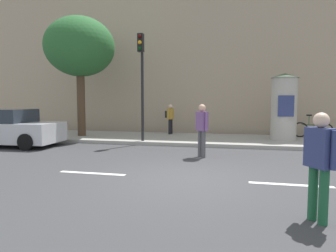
% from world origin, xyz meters
% --- Properties ---
extents(ground_plane, '(80.00, 80.00, 0.00)m').
position_xyz_m(ground_plane, '(0.00, 0.00, 0.00)').
color(ground_plane, '#38383A').
extents(sidewalk_curb, '(36.00, 4.00, 0.15)m').
position_xyz_m(sidewalk_curb, '(0.00, 7.00, 0.07)').
color(sidewalk_curb, '#9E9B93').
rests_on(sidewalk_curb, ground_plane).
extents(lane_markings, '(25.80, 0.16, 0.01)m').
position_xyz_m(lane_markings, '(-0.00, 0.00, 0.00)').
color(lane_markings, silver).
rests_on(lane_markings, ground_plane).
extents(building_backdrop, '(36.00, 5.00, 9.35)m').
position_xyz_m(building_backdrop, '(0.00, 12.00, 4.68)').
color(building_backdrop, tan).
rests_on(building_backdrop, ground_plane).
extents(traffic_light, '(0.24, 0.45, 4.53)m').
position_xyz_m(traffic_light, '(-2.75, 5.24, 3.18)').
color(traffic_light, black).
rests_on(traffic_light, sidewalk_curb).
extents(poster_column, '(1.20, 1.20, 2.94)m').
position_xyz_m(poster_column, '(3.26, 7.11, 1.64)').
color(poster_column, '#B2ADA3').
rests_on(poster_column, sidewalk_curb).
extents(street_tree, '(3.39, 3.39, 5.81)m').
position_xyz_m(street_tree, '(-6.30, 6.51, 4.48)').
color(street_tree, '#4C3826').
rests_on(street_tree, sidewalk_curb).
extents(pedestrian_with_backpack, '(0.42, 0.52, 1.68)m').
position_xyz_m(pedestrian_with_backpack, '(2.43, -2.09, 0.98)').
color(pedestrian_with_backpack, '#1E5938').
rests_on(pedestrian_with_backpack, ground_plane).
extents(pedestrian_with_bag, '(0.44, 0.45, 1.76)m').
position_xyz_m(pedestrian_with_bag, '(0.10, 2.84, 1.03)').
color(pedestrian_with_bag, '#4C4C51').
rests_on(pedestrian_with_bag, ground_plane).
extents(pedestrian_in_light_jacket, '(0.43, 0.57, 1.55)m').
position_xyz_m(pedestrian_in_light_jacket, '(-2.17, 8.25, 1.07)').
color(pedestrian_in_light_jacket, black).
rests_on(pedestrian_in_light_jacket, sidewalk_curb).
extents(bicycle_leaning, '(1.74, 0.45, 1.09)m').
position_xyz_m(bicycle_leaning, '(4.71, 8.15, 0.54)').
color(bicycle_leaning, black).
rests_on(bicycle_leaning, sidewalk_curb).
extents(parked_car_silver, '(4.66, 2.16, 1.54)m').
position_xyz_m(parked_car_silver, '(-8.25, 3.59, 0.74)').
color(parked_car_silver, silver).
rests_on(parked_car_silver, ground_plane).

